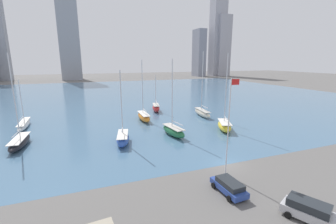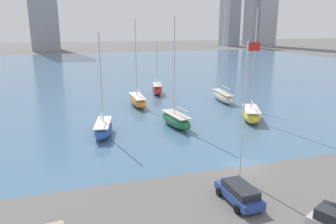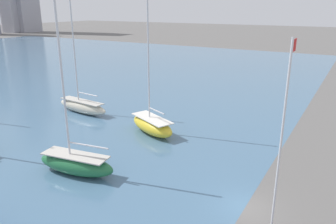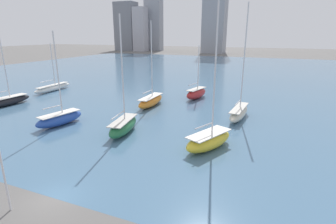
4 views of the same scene
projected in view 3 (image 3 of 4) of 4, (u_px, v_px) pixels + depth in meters
ground_plane at (245, 207)px, 23.96m from camera, size 500.00×500.00×0.00m
flag_pole at (282, 136)px, 19.28m from camera, size 1.24×0.14×12.46m
sailboat_green at (76, 163)px, 28.49m from camera, size 3.34×7.60×14.79m
sailboat_yellow at (152, 125)px, 37.69m from camera, size 5.19×7.51×15.92m
sailboat_cream at (82, 106)px, 45.00m from camera, size 2.52×8.91×16.73m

